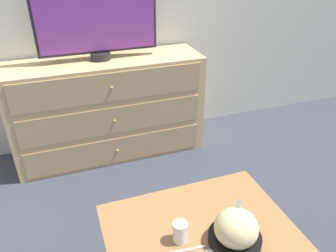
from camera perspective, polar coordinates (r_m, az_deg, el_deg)
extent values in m
plane|color=#383D47|center=(3.15, -11.17, -1.88)|extent=(12.00, 12.00, 0.00)
cube|color=tan|center=(2.74, -10.21, 3.05)|extent=(1.52, 0.44, 0.82)
cube|color=tan|center=(2.69, -8.83, -4.19)|extent=(1.40, 0.01, 0.22)
sphere|color=tan|center=(2.68, -8.80, -4.26)|extent=(0.02, 0.02, 0.02)
cube|color=tan|center=(2.55, -9.30, 0.95)|extent=(1.40, 0.01, 0.22)
sphere|color=tan|center=(2.54, -9.27, 0.88)|extent=(0.02, 0.02, 0.02)
cube|color=tan|center=(2.43, -9.82, 6.63)|extent=(1.40, 0.01, 0.22)
sphere|color=tan|center=(2.42, -9.79, 6.58)|extent=(0.02, 0.02, 0.02)
cylinder|color=#232328|center=(2.60, -11.67, 11.87)|extent=(0.15, 0.15, 0.05)
cube|color=#232328|center=(2.53, -12.44, 18.55)|extent=(0.89, 0.04, 0.56)
cube|color=#7A3893|center=(2.51, -12.36, 18.47)|extent=(0.85, 0.01, 0.52)
cube|color=#9E6B3D|center=(1.62, 5.47, -17.52)|extent=(0.87, 0.62, 0.02)
cylinder|color=brown|center=(1.89, -10.30, -19.12)|extent=(0.04, 0.04, 0.42)
cylinder|color=brown|center=(2.09, 12.26, -13.47)|extent=(0.04, 0.04, 0.42)
cylinder|color=black|center=(1.57, 11.53, -18.61)|extent=(0.24, 0.24, 0.03)
ellipsoid|color=beige|center=(1.52, 11.78, -16.99)|extent=(0.19, 0.19, 0.16)
cube|color=silver|center=(1.52, 10.89, -15.98)|extent=(0.10, 0.06, 0.14)
cube|color=silver|center=(1.50, 12.24, -13.06)|extent=(0.03, 0.03, 0.03)
cylinder|color=#9E6638|center=(1.54, 2.06, -18.42)|extent=(0.06, 0.06, 0.06)
cylinder|color=white|center=(1.52, 2.08, -17.94)|extent=(0.07, 0.07, 0.10)
cube|color=silver|center=(1.53, 3.46, -20.68)|extent=(0.16, 0.03, 0.01)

